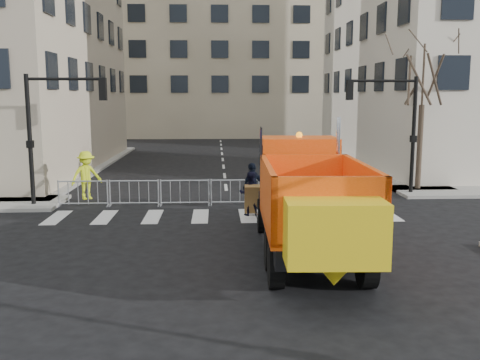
{
  "coord_description": "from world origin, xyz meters",
  "views": [
    {
      "loc": [
        -0.49,
        -14.42,
        4.51
      ],
      "look_at": [
        0.28,
        2.5,
        1.86
      ],
      "focal_mm": 40.0,
      "sensor_mm": 36.0,
      "label": 1
    }
  ],
  "objects_px": {
    "cop_c": "(252,186)",
    "cop_a": "(295,200)",
    "plow_truck": "(308,197)",
    "worker": "(86,175)",
    "cop_b": "(250,194)",
    "newspaper_box": "(325,180)"
  },
  "relations": [
    {
      "from": "cop_c",
      "to": "cop_a",
      "type": "bearing_deg",
      "value": 73.72
    },
    {
      "from": "plow_truck",
      "to": "worker",
      "type": "distance_m",
      "value": 11.6
    },
    {
      "from": "cop_c",
      "to": "worker",
      "type": "height_order",
      "value": "worker"
    },
    {
      "from": "cop_b",
      "to": "worker",
      "type": "relative_size",
      "value": 0.82
    },
    {
      "from": "cop_a",
      "to": "worker",
      "type": "xyz_separation_m",
      "value": [
        -8.37,
        4.1,
        0.35
      ]
    },
    {
      "from": "cop_b",
      "to": "newspaper_box",
      "type": "height_order",
      "value": "cop_b"
    },
    {
      "from": "cop_a",
      "to": "newspaper_box",
      "type": "relative_size",
      "value": 1.52
    },
    {
      "from": "cop_a",
      "to": "newspaper_box",
      "type": "xyz_separation_m",
      "value": [
        2.21,
        5.52,
        -0.14
      ]
    },
    {
      "from": "cop_a",
      "to": "cop_b",
      "type": "height_order",
      "value": "cop_b"
    },
    {
      "from": "cop_b",
      "to": "worker",
      "type": "bearing_deg",
      "value": -15.3
    },
    {
      "from": "plow_truck",
      "to": "cop_a",
      "type": "distance_m",
      "value": 4.29
    },
    {
      "from": "plow_truck",
      "to": "worker",
      "type": "relative_size",
      "value": 4.91
    },
    {
      "from": "cop_b",
      "to": "newspaper_box",
      "type": "distance_m",
      "value": 5.65
    },
    {
      "from": "plow_truck",
      "to": "cop_b",
      "type": "xyz_separation_m",
      "value": [
        -1.27,
        5.48,
        -0.89
      ]
    },
    {
      "from": "cop_b",
      "to": "cop_c",
      "type": "height_order",
      "value": "cop_c"
    },
    {
      "from": "plow_truck",
      "to": "cop_a",
      "type": "relative_size",
      "value": 6.07
    },
    {
      "from": "plow_truck",
      "to": "cop_b",
      "type": "height_order",
      "value": "plow_truck"
    },
    {
      "from": "plow_truck",
      "to": "cop_a",
      "type": "xyz_separation_m",
      "value": [
        0.27,
        4.19,
        -0.9
      ]
    },
    {
      "from": "cop_a",
      "to": "cop_c",
      "type": "xyz_separation_m",
      "value": [
        -1.37,
        2.36,
        0.12
      ]
    },
    {
      "from": "plow_truck",
      "to": "cop_b",
      "type": "relative_size",
      "value": 5.99
    },
    {
      "from": "plow_truck",
      "to": "worker",
      "type": "xyz_separation_m",
      "value": [
        -8.09,
        8.29,
        -0.55
      ]
    },
    {
      "from": "worker",
      "to": "newspaper_box",
      "type": "height_order",
      "value": "worker"
    }
  ]
}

